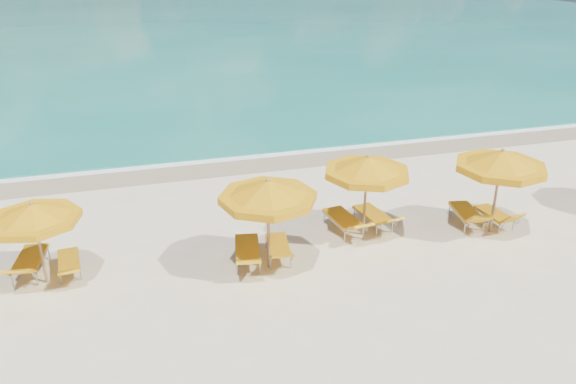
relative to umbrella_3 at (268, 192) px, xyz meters
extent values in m
plane|color=beige|center=(1.08, 0.45, -2.16)|extent=(120.00, 120.00, 0.00)
cube|color=#147260|center=(1.08, 48.45, -2.16)|extent=(120.00, 80.00, 0.30)
cube|color=tan|center=(1.08, 7.85, -2.16)|extent=(120.00, 2.60, 0.01)
cube|color=white|center=(1.08, 8.65, -2.16)|extent=(120.00, 1.20, 0.03)
cube|color=white|center=(-4.92, 17.45, -2.16)|extent=(14.00, 0.36, 0.05)
cube|color=white|center=(9.08, 24.45, -2.16)|extent=(18.00, 0.30, 0.05)
cylinder|color=#A77F53|center=(-5.55, 0.85, -1.09)|extent=(0.07, 0.07, 2.13)
cone|color=orange|center=(-5.55, 0.85, -0.20)|extent=(2.47, 2.47, 0.43)
cylinder|color=orange|center=(-5.55, 0.85, -0.41)|extent=(2.49, 2.49, 0.17)
sphere|color=#A77F53|center=(-5.55, 0.85, 0.02)|extent=(0.09, 0.09, 0.09)
cylinder|color=#A77F53|center=(0.00, 0.00, -0.95)|extent=(0.08, 0.08, 2.42)
cone|color=orange|center=(0.00, 0.00, 0.07)|extent=(2.76, 2.76, 0.48)
cylinder|color=orange|center=(0.00, 0.00, -0.17)|extent=(2.79, 2.79, 0.19)
sphere|color=#A77F53|center=(0.00, 0.00, 0.32)|extent=(0.11, 0.11, 0.11)
cylinder|color=#A77F53|center=(3.10, 1.01, -0.97)|extent=(0.07, 0.07, 2.38)
cone|color=orange|center=(3.10, 1.01, 0.03)|extent=(2.47, 2.47, 0.48)
cylinder|color=orange|center=(3.10, 1.01, -0.20)|extent=(2.49, 2.49, 0.19)
sphere|color=#A77F53|center=(3.10, 1.01, 0.27)|extent=(0.11, 0.11, 0.11)
cylinder|color=#A77F53|center=(6.78, 0.15, -0.92)|extent=(0.08, 0.08, 2.49)
cone|color=orange|center=(6.78, 0.15, 0.13)|extent=(2.98, 2.98, 0.50)
cylinder|color=orange|center=(6.78, 0.15, -0.11)|extent=(3.01, 3.01, 0.20)
sphere|color=#A77F53|center=(6.78, 0.15, 0.38)|extent=(0.11, 0.11, 0.11)
cube|color=orange|center=(-5.95, 1.47, -1.76)|extent=(0.80, 1.47, 0.09)
cube|color=orange|center=(-6.07, 0.50, -1.57)|extent=(0.70, 0.67, 0.43)
cube|color=orange|center=(-5.02, 1.26, -1.83)|extent=(0.63, 1.20, 0.07)
cube|color=orange|center=(-4.94, 0.44, -1.72)|extent=(0.57, 0.58, 0.28)
cube|color=orange|center=(-0.47, 0.48, -1.76)|extent=(0.86, 1.48, 0.09)
cube|color=orange|center=(-0.64, -0.49, -1.61)|extent=(0.72, 0.73, 0.36)
cube|color=orange|center=(0.37, 0.47, -1.79)|extent=(0.74, 1.33, 0.08)
cube|color=orange|center=(0.24, -0.42, -1.65)|extent=(0.64, 0.63, 0.36)
cube|color=orange|center=(2.60, 1.43, -1.75)|extent=(0.80, 1.49, 0.09)
cube|color=orange|center=(2.72, 0.44, -1.58)|extent=(0.71, 0.69, 0.41)
cube|color=orange|center=(3.59, 1.50, -1.77)|extent=(0.80, 1.41, 0.08)
cube|color=orange|center=(3.73, 0.58, -1.61)|extent=(0.68, 0.66, 0.40)
cube|color=orange|center=(6.36, 0.83, -1.76)|extent=(0.85, 1.46, 0.08)
cube|color=orange|center=(6.19, -0.09, -1.56)|extent=(0.70, 0.66, 0.47)
cube|color=orange|center=(7.15, 0.57, -1.81)|extent=(0.62, 1.24, 0.07)
cube|color=orange|center=(7.21, -0.22, -1.61)|extent=(0.57, 0.49, 0.45)
camera|label=1|loc=(-3.02, -12.36, 5.60)|focal=35.00mm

